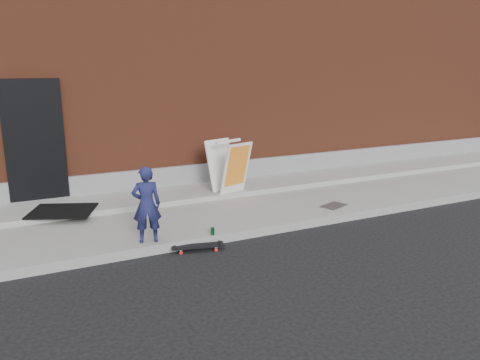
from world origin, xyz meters
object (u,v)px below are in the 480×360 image
child (147,205)px  skateboard (198,246)px  pizza_sign (229,166)px  soda_can (213,231)px

child → skateboard: 1.00m
pizza_sign → soda_can: 2.32m
skateboard → soda_can: size_ratio=6.46×
pizza_sign → soda_can: (-1.16, -1.93, -0.57)m
child → soda_can: child is taller
skateboard → pizza_sign: pizza_sign is taller
skateboard → pizza_sign: 2.66m
child → pizza_sign: (2.15, 1.78, 0.04)m
pizza_sign → child: bearing=-140.4°
child → pizza_sign: 2.79m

